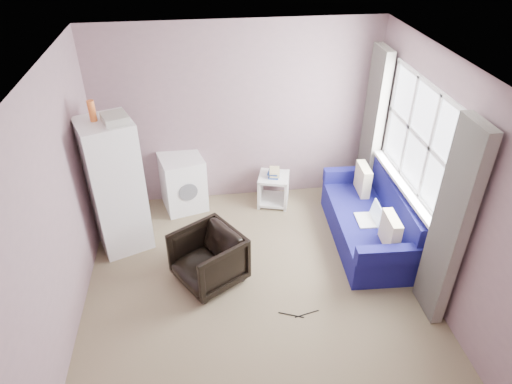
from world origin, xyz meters
TOP-DOWN VIEW (x-y plane):
  - room at (0.02, 0.01)m, footprint 3.84×4.24m
  - armchair at (-0.52, 0.35)m, footprint 0.90×0.91m
  - fridge at (-1.55, 1.17)m, footprint 0.75×0.75m
  - washing_machine at (-0.80, 1.89)m, footprint 0.67×0.67m
  - side_table at (0.46, 1.79)m, footprint 0.50×0.50m
  - sofa at (1.56, 0.80)m, footprint 0.90×1.84m
  - window_dressing at (1.78, 0.70)m, footprint 0.17×2.62m
  - floor_cables at (0.39, -0.31)m, footprint 0.44×0.11m

SIDE VIEW (x-z plane):
  - floor_cables at x=0.39m, z-range 0.00..0.01m
  - side_table at x=0.46m, z-range -0.02..0.54m
  - sofa at x=1.56m, z-range -0.11..0.70m
  - armchair at x=-0.52m, z-range 0.00..0.70m
  - washing_machine at x=-0.80m, z-range 0.02..0.80m
  - fridge at x=-1.55m, z-range -0.10..1.82m
  - window_dressing at x=1.78m, z-range 0.02..2.20m
  - room at x=0.02m, z-range -0.02..2.52m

